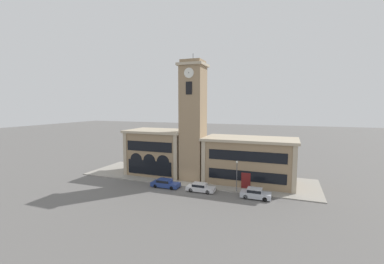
% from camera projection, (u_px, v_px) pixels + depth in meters
% --- Properties ---
extents(ground_plane, '(300.00, 300.00, 0.00)m').
position_uv_depth(ground_plane, '(184.00, 187.00, 43.56)').
color(ground_plane, '#605E5B').
extents(sidewalk_kerb, '(43.58, 12.08, 0.15)m').
position_uv_depth(sidewalk_kerb, '(196.00, 177.00, 49.18)').
color(sidewalk_kerb, gray).
rests_on(sidewalk_kerb, ground_plane).
extents(clock_tower, '(4.74, 4.74, 22.94)m').
position_uv_depth(clock_tower, '(193.00, 121.00, 46.66)').
color(clock_tower, '#937A5B').
rests_on(clock_tower, ground_plane).
extents(town_hall_left_wing, '(12.17, 8.27, 8.89)m').
position_uv_depth(town_hall_left_wing, '(159.00, 152.00, 51.76)').
color(town_hall_left_wing, '#937A5B').
rests_on(town_hall_left_wing, ground_plane).
extents(town_hall_right_wing, '(16.17, 8.27, 8.07)m').
position_uv_depth(town_hall_right_wing, '(250.00, 160.00, 45.45)').
color(town_hall_right_wing, '#937A5B').
rests_on(town_hall_right_wing, ground_plane).
extents(parked_car_near, '(4.83, 1.91, 1.38)m').
position_uv_depth(parked_car_near, '(165.00, 183.00, 43.19)').
color(parked_car_near, navy).
rests_on(parked_car_near, ground_plane).
extents(parked_car_mid, '(4.55, 1.78, 1.35)m').
position_uv_depth(parked_car_mid, '(200.00, 187.00, 41.00)').
color(parked_car_mid, silver).
rests_on(parked_car_mid, ground_plane).
extents(parked_car_far, '(4.43, 1.91, 1.51)m').
position_uv_depth(parked_car_far, '(255.00, 193.00, 37.97)').
color(parked_car_far, '#B2B7C1').
rests_on(parked_car_far, ground_plane).
extents(street_lamp, '(0.36, 0.36, 4.93)m').
position_uv_depth(street_lamp, '(237.00, 171.00, 40.47)').
color(street_lamp, '#4C4C51').
rests_on(street_lamp, sidewalk_kerb).
extents(bollard, '(0.18, 0.18, 1.06)m').
position_uv_depth(bollard, '(164.00, 180.00, 45.06)').
color(bollard, black).
rests_on(bollard, sidewalk_kerb).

